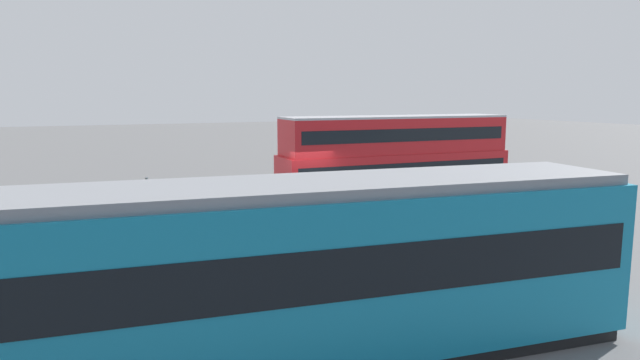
# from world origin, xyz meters

# --- Properties ---
(ground_plane) EXTENTS (160.00, 160.00, 0.00)m
(ground_plane) POSITION_xyz_m (0.00, 0.00, 0.00)
(ground_plane) COLOR slate
(double_decker_bus) EXTENTS (11.82, 2.85, 3.95)m
(double_decker_bus) POSITION_xyz_m (-5.18, -1.67, 2.02)
(double_decker_bus) COLOR red
(double_decker_bus) RESTS_ON ground
(tram_yellow) EXTENTS (14.84, 4.08, 3.40)m
(tram_yellow) POSITION_xyz_m (6.67, 12.49, 1.76)
(tram_yellow) COLOR teal
(tram_yellow) RESTS_ON ground
(pedestrian_near_railing) EXTENTS (0.45, 0.45, 1.69)m
(pedestrian_near_railing) POSITION_xyz_m (2.09, 4.89, 0.97)
(pedestrian_near_railing) COLOR #4C3F2D
(pedestrian_near_railing) RESTS_ON ground
(pedestrian_crossing) EXTENTS (0.44, 0.44, 1.67)m
(pedestrian_crossing) POSITION_xyz_m (-1.14, 8.66, 0.96)
(pedestrian_crossing) COLOR black
(pedestrian_crossing) RESTS_ON ground
(pedestrian_railing) EXTENTS (9.15, 1.28, 1.08)m
(pedestrian_railing) POSITION_xyz_m (2.48, 4.11, 0.75)
(pedestrian_railing) COLOR gray
(pedestrian_railing) RESTS_ON ground
(info_sign) EXTENTS (1.14, 0.17, 2.53)m
(info_sign) POSITION_xyz_m (7.45, 4.68, 1.75)
(info_sign) COLOR slate
(info_sign) RESTS_ON ground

